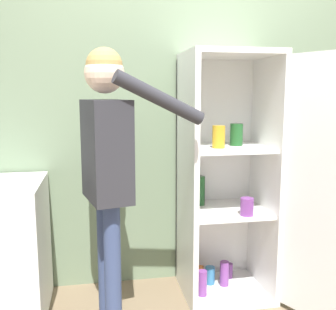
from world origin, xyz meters
The scene contains 3 objects.
wall_back centered at (0.00, 0.98, 1.27)m, with size 7.00×0.06×2.55m.
refrigerator centered at (0.36, 0.58, 0.84)m, with size 0.92×1.09×1.70m.
person centered at (-0.57, 0.35, 1.09)m, with size 0.70×0.50×1.68m.
Camera 1 is at (-0.64, -1.90, 1.42)m, focal length 42.00 mm.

